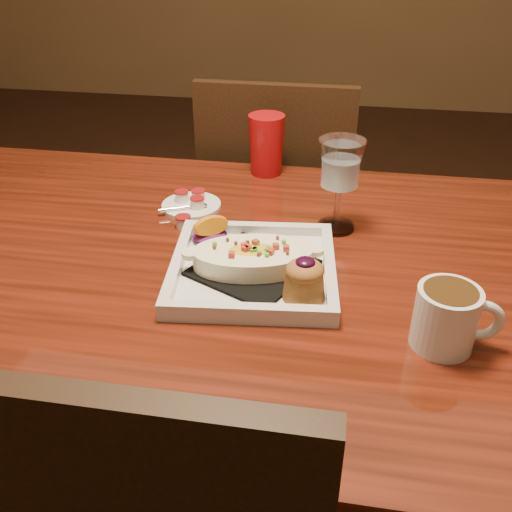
% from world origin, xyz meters
% --- Properties ---
extents(table, '(1.50, 0.90, 0.75)m').
position_xyz_m(table, '(0.00, 0.00, 0.65)').
color(table, maroon).
rests_on(table, floor).
extents(chair_far, '(0.42, 0.42, 0.93)m').
position_xyz_m(chair_far, '(-0.00, 0.63, 0.51)').
color(chair_far, black).
rests_on(chair_far, floor).
extents(plate, '(0.30, 0.30, 0.08)m').
position_xyz_m(plate, '(0.05, -0.04, 0.78)').
color(plate, silver).
rests_on(plate, table).
extents(coffee_mug, '(0.13, 0.09, 0.09)m').
position_xyz_m(coffee_mug, '(0.34, -0.17, 0.80)').
color(coffee_mug, silver).
rests_on(coffee_mug, table).
extents(goblet, '(0.09, 0.09, 0.18)m').
position_xyz_m(goblet, '(0.17, 0.15, 0.88)').
color(goblet, silver).
rests_on(goblet, table).
extents(saucer, '(0.12, 0.12, 0.08)m').
position_xyz_m(saucer, '(-0.13, 0.19, 0.76)').
color(saucer, silver).
rests_on(saucer, table).
extents(creamer_loose, '(0.03, 0.03, 0.02)m').
position_xyz_m(creamer_loose, '(-0.12, 0.11, 0.76)').
color(creamer_loose, white).
rests_on(creamer_loose, table).
extents(red_tumbler, '(0.08, 0.08, 0.14)m').
position_xyz_m(red_tumbler, '(-0.00, 0.40, 0.82)').
color(red_tumbler, '#B00C11').
rests_on(red_tumbler, table).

